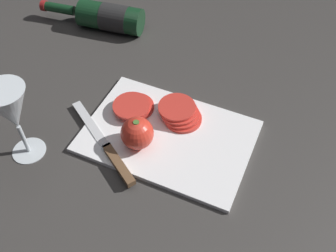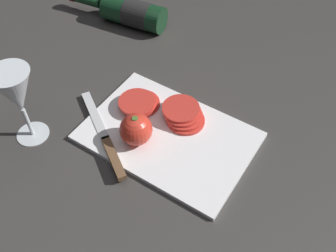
{
  "view_description": "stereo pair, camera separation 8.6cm",
  "coord_description": "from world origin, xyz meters",
  "px_view_note": "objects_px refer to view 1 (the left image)",
  "views": [
    {
      "loc": [
        -0.23,
        0.49,
        0.7
      ],
      "look_at": [
        -0.01,
        -0.02,
        0.04
      ],
      "focal_mm": 42.0,
      "sensor_mm": 36.0,
      "label": 1
    },
    {
      "loc": [
        -0.31,
        0.45,
        0.7
      ],
      "look_at": [
        -0.01,
        -0.02,
        0.04
      ],
      "focal_mm": 42.0,
      "sensor_mm": 36.0,
      "label": 2
    }
  ],
  "objects_px": {
    "wine_glass": "(11,111)",
    "tomato_slice_stack_far": "(134,106)",
    "knife": "(113,156)",
    "whole_tomato": "(137,133)",
    "tomato_slice_stack_near": "(180,113)",
    "wine_bottle": "(107,17)"
  },
  "relations": [
    {
      "from": "tomato_slice_stack_near",
      "to": "tomato_slice_stack_far",
      "type": "height_order",
      "value": "tomato_slice_stack_near"
    },
    {
      "from": "wine_glass",
      "to": "tomato_slice_stack_far",
      "type": "height_order",
      "value": "wine_glass"
    },
    {
      "from": "tomato_slice_stack_far",
      "to": "whole_tomato",
      "type": "bearing_deg",
      "value": 122.51
    },
    {
      "from": "wine_bottle",
      "to": "tomato_slice_stack_near",
      "type": "height_order",
      "value": "wine_bottle"
    },
    {
      "from": "tomato_slice_stack_far",
      "to": "wine_glass",
      "type": "bearing_deg",
      "value": 50.98
    },
    {
      "from": "whole_tomato",
      "to": "tomato_slice_stack_far",
      "type": "height_order",
      "value": "whole_tomato"
    },
    {
      "from": "wine_glass",
      "to": "tomato_slice_stack_far",
      "type": "distance_m",
      "value": 0.27
    },
    {
      "from": "wine_bottle",
      "to": "knife",
      "type": "relative_size",
      "value": 1.3
    },
    {
      "from": "wine_glass",
      "to": "tomato_slice_stack_far",
      "type": "relative_size",
      "value": 1.87
    },
    {
      "from": "wine_glass",
      "to": "knife",
      "type": "height_order",
      "value": "wine_glass"
    },
    {
      "from": "wine_glass",
      "to": "tomato_slice_stack_near",
      "type": "height_order",
      "value": "wine_glass"
    },
    {
      "from": "whole_tomato",
      "to": "tomato_slice_stack_near",
      "type": "relative_size",
      "value": 0.68
    },
    {
      "from": "wine_bottle",
      "to": "whole_tomato",
      "type": "relative_size",
      "value": 4.32
    },
    {
      "from": "whole_tomato",
      "to": "tomato_slice_stack_near",
      "type": "height_order",
      "value": "whole_tomato"
    },
    {
      "from": "knife",
      "to": "wine_glass",
      "type": "bearing_deg",
      "value": 49.62
    },
    {
      "from": "wine_bottle",
      "to": "tomato_slice_stack_near",
      "type": "xyz_separation_m",
      "value": [
        -0.33,
        0.25,
        -0.01
      ]
    },
    {
      "from": "wine_glass",
      "to": "tomato_slice_stack_near",
      "type": "xyz_separation_m",
      "value": [
        -0.27,
        -0.22,
        -0.1
      ]
    },
    {
      "from": "whole_tomato",
      "to": "knife",
      "type": "relative_size",
      "value": 0.3
    },
    {
      "from": "wine_bottle",
      "to": "tomato_slice_stack_far",
      "type": "distance_m",
      "value": 0.35
    },
    {
      "from": "wine_glass",
      "to": "tomato_slice_stack_far",
      "type": "bearing_deg",
      "value": -129.02
    },
    {
      "from": "wine_bottle",
      "to": "tomato_slice_stack_near",
      "type": "distance_m",
      "value": 0.41
    },
    {
      "from": "wine_glass",
      "to": "whole_tomato",
      "type": "bearing_deg",
      "value": -153.01
    }
  ]
}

